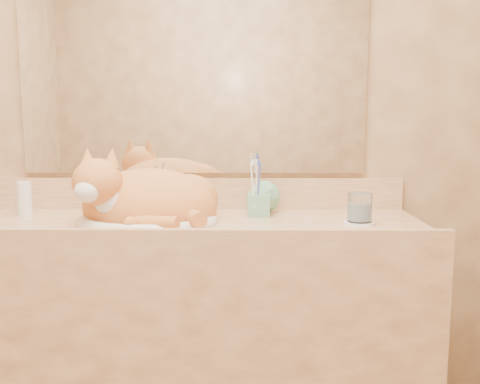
{
  "coord_description": "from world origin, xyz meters",
  "views": [
    {
      "loc": [
        0.2,
        -1.06,
        1.21
      ],
      "look_at": [
        0.18,
        0.7,
        0.96
      ],
      "focal_mm": 40.0,
      "sensor_mm": 36.0,
      "label": 1
    }
  ],
  "objects_px": {
    "cat": "(143,198)",
    "sink_basin": "(148,202)",
    "toothbrush_cup": "(256,202)",
    "water_glass": "(360,207)",
    "vanity_counter": "(189,340)",
    "soap_dispenser": "(259,193)"
  },
  "relations": [
    {
      "from": "cat",
      "to": "sink_basin",
      "type": "bearing_deg",
      "value": -37.03
    },
    {
      "from": "sink_basin",
      "to": "toothbrush_cup",
      "type": "xyz_separation_m",
      "value": [
        0.36,
        0.11,
        -0.02
      ]
    },
    {
      "from": "toothbrush_cup",
      "to": "sink_basin",
      "type": "bearing_deg",
      "value": -163.57
    },
    {
      "from": "cat",
      "to": "water_glass",
      "type": "xyz_separation_m",
      "value": [
        0.72,
        -0.04,
        -0.03
      ]
    },
    {
      "from": "sink_basin",
      "to": "water_glass",
      "type": "bearing_deg",
      "value": -7.81
    },
    {
      "from": "vanity_counter",
      "to": "water_glass",
      "type": "relative_size",
      "value": 16.88
    },
    {
      "from": "vanity_counter",
      "to": "cat",
      "type": "xyz_separation_m",
      "value": [
        -0.15,
        -0.0,
        0.51
      ]
    },
    {
      "from": "vanity_counter",
      "to": "soap_dispenser",
      "type": "height_order",
      "value": "soap_dispenser"
    },
    {
      "from": "cat",
      "to": "soap_dispenser",
      "type": "bearing_deg",
      "value": 17.82
    },
    {
      "from": "vanity_counter",
      "to": "cat",
      "type": "distance_m",
      "value": 0.53
    },
    {
      "from": "vanity_counter",
      "to": "cat",
      "type": "height_order",
      "value": "cat"
    },
    {
      "from": "toothbrush_cup",
      "to": "water_glass",
      "type": "bearing_deg",
      "value": -20.82
    },
    {
      "from": "water_glass",
      "to": "toothbrush_cup",
      "type": "bearing_deg",
      "value": 159.18
    },
    {
      "from": "vanity_counter",
      "to": "water_glass",
      "type": "height_order",
      "value": "water_glass"
    },
    {
      "from": "water_glass",
      "to": "soap_dispenser",
      "type": "bearing_deg",
      "value": 159.76
    },
    {
      "from": "vanity_counter",
      "to": "water_glass",
      "type": "xyz_separation_m",
      "value": [
        0.57,
        -0.04,
        0.48
      ]
    },
    {
      "from": "toothbrush_cup",
      "to": "soap_dispenser",
      "type": "bearing_deg",
      "value": -36.42
    },
    {
      "from": "cat",
      "to": "water_glass",
      "type": "distance_m",
      "value": 0.73
    },
    {
      "from": "soap_dispenser",
      "to": "cat",
      "type": "bearing_deg",
      "value": -165.33
    },
    {
      "from": "sink_basin",
      "to": "soap_dispenser",
      "type": "relative_size",
      "value": 2.62
    },
    {
      "from": "vanity_counter",
      "to": "sink_basin",
      "type": "relative_size",
      "value": 3.47
    },
    {
      "from": "vanity_counter",
      "to": "water_glass",
      "type": "distance_m",
      "value": 0.75
    }
  ]
}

